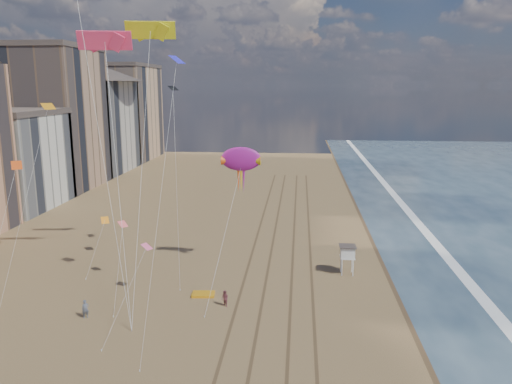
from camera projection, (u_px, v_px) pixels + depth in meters
wet_sand at (403, 241)px, 68.64m from camera, size 260.00×260.00×0.00m
foam at (434, 242)px, 68.27m from camera, size 260.00×260.00×0.00m
tracks at (280, 262)px, 60.31m from camera, size 7.68×120.00×0.01m
buildings at (39, 125)px, 96.33m from camera, size 34.72×131.35×29.00m
lifeguard_stand at (347, 252)px, 56.04m from camera, size 1.85×1.85×3.35m
grounded_kite at (203, 294)px, 50.73m from camera, size 2.38×1.63×0.26m
show_kite at (241, 159)px, 55.27m from camera, size 4.49×6.77×17.42m
kite_flyer_a at (85, 309)px, 45.70m from camera, size 0.75×0.72×1.74m
kite_flyer_b at (225, 299)px, 48.06m from camera, size 0.99×0.99×1.62m
small_kites at (107, 148)px, 51.66m from camera, size 18.09×16.86×19.29m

